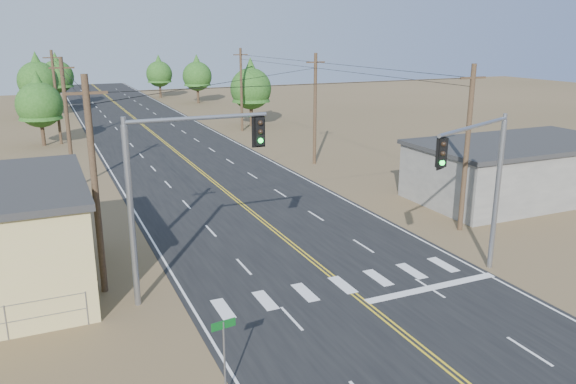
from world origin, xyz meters
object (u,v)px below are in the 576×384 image
signal_mast_left (171,178)px  street_sign (224,347)px  signal_mast_right (483,173)px  building_right (517,171)px

signal_mast_left → street_sign: signal_mast_left is taller
signal_mast_left → signal_mast_right: bearing=-15.5°
signal_mast_right → street_sign: 14.99m
building_right → signal_mast_left: size_ratio=1.79×
building_right → signal_mast_left: bearing=-167.2°
signal_mast_left → signal_mast_right: (13.75, -3.96, -0.23)m
street_sign → building_right: bearing=19.4°
signal_mast_right → street_sign: signal_mast_right is taller
street_sign → signal_mast_left: bearing=79.9°
building_right → street_sign: bearing=-152.4°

